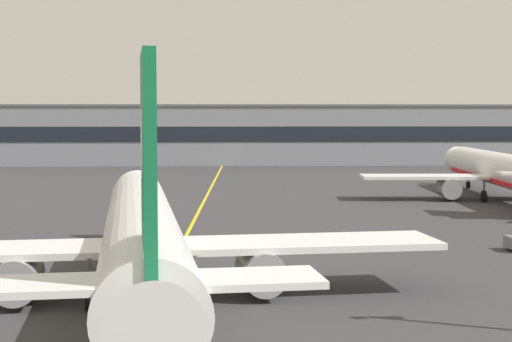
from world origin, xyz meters
TOP-DOWN VIEW (x-y plane):
  - taxiway_centreline at (0.00, 30.00)m, footprint 6.28×179.91m
  - airliner_foreground at (-1.07, 14.43)m, footprint 32.34×41.50m
  - airliner_background at (34.20, 60.82)m, footprint 31.34×40.43m
  - safety_cone_by_nose_gear at (0.02, 30.15)m, footprint 0.44×0.44m
  - terminal_building at (-1.57, 125.88)m, footprint 145.08×12.40m

SIDE VIEW (x-z plane):
  - taxiway_centreline at x=0.00m, z-range 0.00..0.01m
  - safety_cone_by_nose_gear at x=0.02m, z-range -0.02..0.53m
  - airliner_background at x=34.20m, z-range -2.39..8.96m
  - airliner_foreground at x=-1.07m, z-range -2.46..9.19m
  - terminal_building at x=-1.57m, z-range 0.01..11.31m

